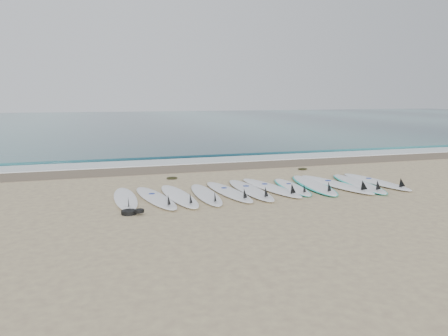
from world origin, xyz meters
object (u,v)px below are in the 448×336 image
object	(u,v)px
surfboard_0	(126,199)
surfboard_6	(272,187)
surfboard_11	(377,182)
leash_coil	(131,212)

from	to	relation	value
surfboard_0	surfboard_6	world-z (taller)	surfboard_6
surfboard_0	surfboard_6	xyz separation A→B (m)	(3.74, 0.11, 0.01)
surfboard_6	surfboard_11	xyz separation A→B (m)	(3.13, -0.14, -0.00)
surfboard_0	leash_coil	distance (m)	1.22
surfboard_11	leash_coil	xyz separation A→B (m)	(-6.86, -1.19, -0.01)
surfboard_0	leash_coil	xyz separation A→B (m)	(0.01, -1.22, -0.01)
surfboard_0	leash_coil	size ratio (longest dim) A/B	5.44
surfboard_0	surfboard_11	bearing A→B (deg)	0.22
surfboard_0	surfboard_6	bearing A→B (deg)	2.16
surfboard_0	surfboard_6	size ratio (longest dim) A/B	0.90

